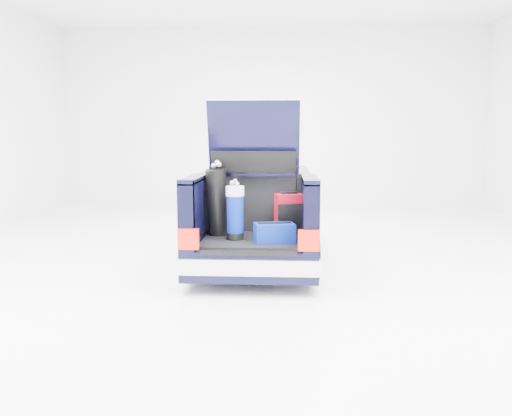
# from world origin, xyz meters

# --- Properties ---
(ground) EXTENTS (14.00, 14.00, 0.00)m
(ground) POSITION_xyz_m (0.00, 0.00, 0.00)
(ground) COLOR white
(ground) RESTS_ON ground
(car) EXTENTS (1.87, 4.65, 2.47)m
(car) POSITION_xyz_m (-0.00, 0.11, 0.67)
(car) COLOR black
(car) RESTS_ON ground
(red_suitcase) EXTENTS (0.42, 0.34, 0.61)m
(red_suitcase) POSITION_xyz_m (0.50, -1.18, 0.89)
(red_suitcase) COLOR maroon
(red_suitcase) RESTS_ON car
(black_golf_bag) EXTENTS (0.38, 0.43, 1.04)m
(black_golf_bag) POSITION_xyz_m (-0.50, -1.22, 1.07)
(black_golf_bag) COLOR black
(black_golf_bag) RESTS_ON car
(blue_golf_bag) EXTENTS (0.29, 0.29, 0.81)m
(blue_golf_bag) POSITION_xyz_m (-0.22, -1.52, 0.97)
(blue_golf_bag) COLOR black
(blue_golf_bag) RESTS_ON car
(blue_duffel) EXTENTS (0.57, 0.44, 0.27)m
(blue_duffel) POSITION_xyz_m (0.31, -1.67, 0.72)
(blue_duffel) COLOR navy
(blue_duffel) RESTS_ON car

